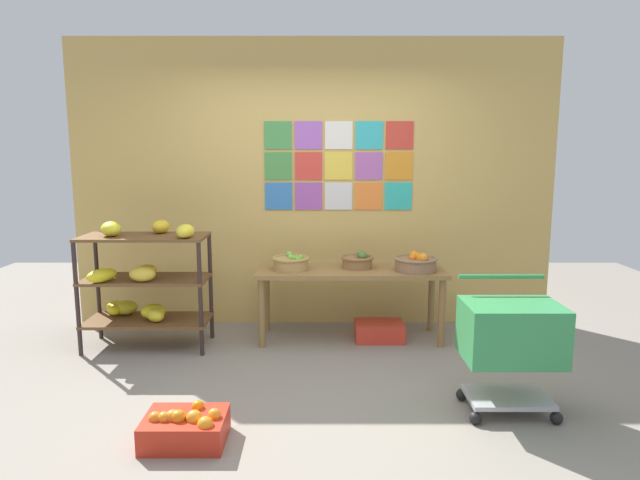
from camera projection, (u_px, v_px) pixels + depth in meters
The scene contains 10 objects.
ground at pixel (313, 395), 3.83m from camera, with size 9.34×9.34×0.00m, color gray.
back_wall_with_art at pixel (316, 185), 5.28m from camera, with size 4.67×0.07×2.76m.
banana_shelf_unit at pixel (144, 279), 4.71m from camera, with size 1.06×0.60×1.12m.
display_table at pixel (353, 278), 4.91m from camera, with size 1.69×0.57×0.65m.
fruit_basket_back_left at pixel (360, 261), 4.94m from camera, with size 0.30×0.30×0.16m.
fruit_basket_centre at pixel (418, 263), 4.81m from camera, with size 0.38×0.38×0.17m.
fruit_basket_right at pixel (293, 262), 4.86m from camera, with size 0.34×0.34×0.15m.
produce_crate_under_table at pixel (381, 331), 4.95m from camera, with size 0.44×0.29×0.17m, color red.
orange_crate_foreground at pixel (188, 427), 3.20m from camera, with size 0.48×0.35×0.22m.
shopping_cart at pixel (513, 336), 3.50m from camera, with size 0.61×0.48×0.87m.
Camera 1 is at (0.07, -3.60, 1.69)m, focal length 30.54 mm.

